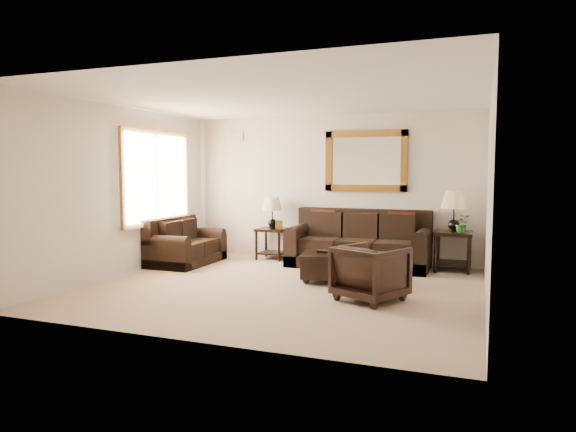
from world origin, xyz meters
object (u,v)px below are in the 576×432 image
at_px(end_table_right, 454,219).
at_px(coffee_table, 345,265).
at_px(loveseat, 184,247).
at_px(armchair, 371,270).
at_px(end_table_left, 272,219).
at_px(sofa, 359,246).

bearing_deg(end_table_right, coffee_table, -134.36).
bearing_deg(loveseat, coffee_table, -99.41).
height_order(loveseat, armchair, loveseat).
height_order(end_table_right, armchair, end_table_right).
bearing_deg(coffee_table, armchair, -67.95).
bearing_deg(end_table_left, loveseat, -142.00).
bearing_deg(end_table_right, armchair, -110.00).
distance_m(loveseat, end_table_left, 1.73).
height_order(sofa, coffee_table, sofa).
bearing_deg(end_table_left, end_table_right, -0.63).
xyz_separation_m(loveseat, coffee_table, (3.12, -0.52, -0.03)).
bearing_deg(end_table_right, sofa, -175.24).
bearing_deg(loveseat, armchair, -111.38).
distance_m(sofa, armchair, 2.40).
bearing_deg(armchair, loveseat, 4.51).
distance_m(sofa, coffee_table, 1.38).
bearing_deg(loveseat, end_table_right, -77.86).
xyz_separation_m(sofa, end_table_left, (-1.72, 0.17, 0.41)).
xyz_separation_m(end_table_left, armchair, (2.39, -2.47, -0.37)).
xyz_separation_m(sofa, loveseat, (-3.03, -0.86, -0.05)).
bearing_deg(armchair, sofa, -47.78).
relative_size(loveseat, end_table_left, 1.25).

